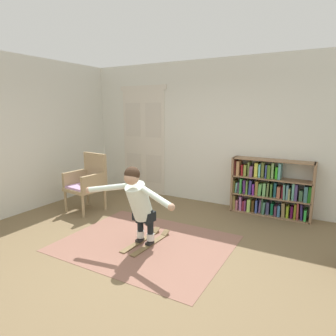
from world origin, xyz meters
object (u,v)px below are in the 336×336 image
(wicker_chair, at_px, (88,181))
(person_skier, at_px, (138,200))
(skis_pair, at_px, (147,241))
(bookshelf, at_px, (269,190))

(wicker_chair, xyz_separation_m, person_skier, (1.76, -0.82, 0.12))
(wicker_chair, height_order, skis_pair, wicker_chair)
(bookshelf, height_order, person_skier, person_skier)
(wicker_chair, distance_m, skis_pair, 1.96)
(bookshelf, relative_size, person_skier, 0.97)
(skis_pair, relative_size, person_skier, 0.60)
(bookshelf, distance_m, skis_pair, 2.50)
(person_skier, bearing_deg, wicker_chair, 154.96)
(skis_pair, bearing_deg, person_skier, -92.99)
(bookshelf, xyz_separation_m, skis_pair, (-1.31, -2.09, -0.45))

